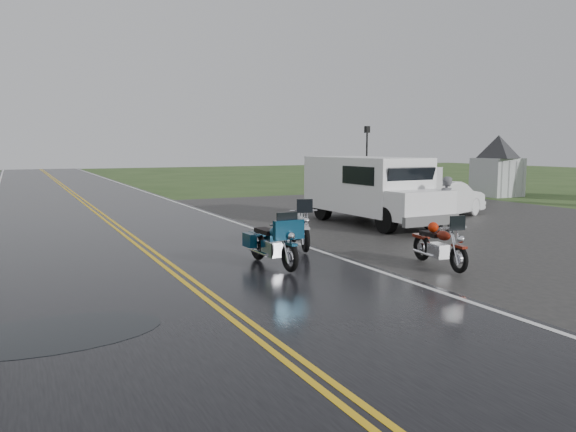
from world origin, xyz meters
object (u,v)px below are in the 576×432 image
object	(u,v)px
motorcycle_teal	(290,245)
sedan_white	(444,200)
motorcycle_red	(459,248)
motorcycle_silver	(305,229)
person_at_van	(445,206)
van_white	(387,196)
lamp_post_far_right	(367,161)
visitor_center	(498,150)

from	to	relation	value
motorcycle_teal	sedan_white	world-z (taller)	sedan_white
motorcycle_red	motorcycle_silver	bearing A→B (deg)	125.94
person_at_van	motorcycle_red	bearing A→B (deg)	39.62
motorcycle_red	van_white	size ratio (longest dim) A/B	0.33
motorcycle_teal	van_white	bearing A→B (deg)	32.94
lamp_post_far_right	motorcycle_red	bearing A→B (deg)	-118.39
motorcycle_red	sedan_white	distance (m)	9.66
person_at_van	sedan_white	size ratio (longest dim) A/B	0.42
motorcycle_red	van_white	xyz separation A→B (m)	(1.92, 5.10, 0.58)
van_white	lamp_post_far_right	xyz separation A→B (m)	(7.03, 11.46, 0.71)
motorcycle_red	motorcycle_teal	bearing A→B (deg)	160.74
motorcycle_silver	lamp_post_far_right	world-z (taller)	lamp_post_far_right
visitor_center	sedan_white	bearing A→B (deg)	-146.44
van_white	visitor_center	bearing A→B (deg)	29.63
motorcycle_silver	motorcycle_red	bearing A→B (deg)	-46.27
motorcycle_silver	person_at_van	xyz separation A→B (m)	(5.34, 1.13, 0.21)
motorcycle_silver	person_at_van	distance (m)	5.47
person_at_van	motorcycle_teal	bearing A→B (deg)	11.93
lamp_post_far_right	motorcycle_silver	bearing A→B (deg)	-128.97
sedan_white	lamp_post_far_right	xyz separation A→B (m)	(2.75, 9.15, 1.19)
motorcycle_red	sedan_white	size ratio (longest dim) A/B	0.48
motorcycle_red	motorcycle_silver	size ratio (longest dim) A/B	0.90
visitor_center	lamp_post_far_right	size ratio (longest dim) A/B	4.30
person_at_van	lamp_post_far_right	xyz separation A→B (m)	(5.35, 12.09, 1.01)
van_white	person_at_van	distance (m)	1.82
motorcycle_red	motorcycle_silver	xyz separation A→B (m)	(-1.75, 3.34, 0.06)
sedan_white	motorcycle_red	bearing A→B (deg)	119.23
van_white	person_at_van	bearing A→B (deg)	-22.83
person_at_van	sedan_white	world-z (taller)	person_at_van
motorcycle_red	lamp_post_far_right	world-z (taller)	lamp_post_far_right
motorcycle_teal	van_white	xyz separation A→B (m)	(4.95, 3.51, 0.54)
motorcycle_red	motorcycle_teal	world-z (taller)	motorcycle_teal
visitor_center	motorcycle_silver	size ratio (longest dim) A/B	7.43
sedan_white	lamp_post_far_right	distance (m)	9.63
motorcycle_silver	visitor_center	bearing A→B (deg)	46.72
motorcycle_red	lamp_post_far_right	distance (m)	18.87
person_at_van	sedan_white	distance (m)	3.93
person_at_van	lamp_post_far_right	bearing A→B (deg)	-125.40
motorcycle_silver	person_at_van	bearing A→B (deg)	28.04
motorcycle_teal	person_at_van	bearing A→B (deg)	21.09
sedan_white	lamp_post_far_right	size ratio (longest dim) A/B	1.09
visitor_center	person_at_van	distance (m)	14.36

